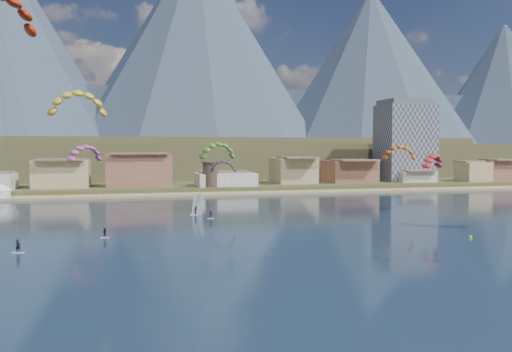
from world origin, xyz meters
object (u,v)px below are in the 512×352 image
Objects in this scene: kitesurfer_green at (218,149)px; windsurfer at (197,208)px; watchtower at (211,174)px; buoy at (470,237)px; apartment_tower at (405,141)px; kitesurfer_yellow at (78,100)px.

kitesurfer_green is 4.19× the size of windsurfer.
windsurfer is (-12.47, -56.91, -4.90)m from watchtower.
kitesurfer_green reaches higher than buoy.
apartment_tower is 108.40m from kitesurfer_green.
buoy is (34.57, -47.58, -14.84)m from kitesurfer_green.
apartment_tower is 1.65× the size of kitesurfer_green.
apartment_tower is 3.72× the size of watchtower.
kitesurfer_yellow is (-36.34, -73.35, 17.51)m from watchtower.
buoy is (-52.05, -112.69, -17.72)m from apartment_tower.
watchtower is 0.32× the size of kitesurfer_yellow.
kitesurfer_green is (-6.62, -51.10, 8.58)m from watchtower.
buoy is (27.95, -98.69, -6.27)m from watchtower.
windsurfer is 58.15m from buoy.
kitesurfer_yellow is 36.63m from windsurfer.
windsurfer is (-5.85, -5.81, -13.48)m from kitesurfer_green.
watchtower is at bearing 63.65° from kitesurfer_yellow.
windsurfer is at bearing -102.36° from watchtower.
buoy is at bearing -114.79° from apartment_tower.
kitesurfer_green is at bearing -97.38° from watchtower.
kitesurfer_green reaches higher than watchtower.
windsurfer is (-92.47, -70.91, -16.35)m from apartment_tower.
windsurfer is 7.63× the size of buoy.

